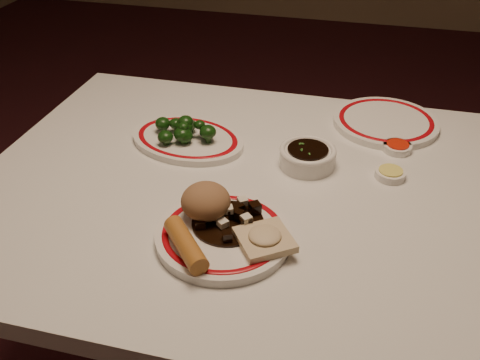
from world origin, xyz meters
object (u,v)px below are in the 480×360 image
object	(u,v)px
stirfry_heap	(229,218)
soy_bowl	(307,157)
main_plate	(223,235)
broccoli_pile	(184,129)
fried_wonton	(265,238)
dining_table	(262,220)
rice_mound	(206,201)
spring_roll	(186,244)
broccoli_plate	(188,139)

from	to	relation	value
stirfry_heap	soy_bowl	xyz separation A→B (m)	(0.11, 0.25, -0.01)
main_plate	soy_bowl	distance (m)	0.30
broccoli_pile	main_plate	bearing A→B (deg)	-59.54
fried_wonton	broccoli_pile	size ratio (longest dim) A/B	0.81
fried_wonton	soy_bowl	bearing A→B (deg)	83.83
dining_table	rice_mound	distance (m)	0.22
spring_roll	broccoli_plate	xyz separation A→B (m)	(-0.13, 0.38, -0.03)
dining_table	spring_roll	distance (m)	0.29
main_plate	rice_mound	xyz separation A→B (m)	(-0.04, 0.04, 0.04)
main_plate	rice_mound	world-z (taller)	rice_mound
main_plate	soy_bowl	size ratio (longest dim) A/B	2.31
dining_table	main_plate	bearing A→B (deg)	-100.21
spring_roll	fried_wonton	world-z (taller)	spring_roll
fried_wonton	stirfry_heap	world-z (taller)	stirfry_heap
main_plate	broccoli_pile	bearing A→B (deg)	120.46
dining_table	rice_mound	size ratio (longest dim) A/B	13.18
dining_table	broccoli_pile	size ratio (longest dim) A/B	7.84
stirfry_heap	broccoli_pile	size ratio (longest dim) A/B	0.86
main_plate	broccoli_pile	xyz separation A→B (m)	(-0.18, 0.31, 0.03)
main_plate	broccoli_pile	world-z (taller)	broccoli_pile
main_plate	stirfry_heap	bearing A→B (deg)	83.88
fried_wonton	soy_bowl	xyz separation A→B (m)	(0.03, 0.29, -0.01)
stirfry_heap	broccoli_pile	distance (m)	0.33
main_plate	spring_roll	distance (m)	0.09
rice_mound	stirfry_heap	world-z (taller)	rice_mound
broccoli_plate	fried_wonton	bearing A→B (deg)	-52.10
soy_bowl	dining_table	bearing A→B (deg)	-127.88
broccoli_plate	soy_bowl	size ratio (longest dim) A/B	2.59
rice_mound	broccoli_plate	distance (m)	0.31
rice_mound	broccoli_pile	bearing A→B (deg)	116.97
rice_mound	dining_table	bearing A→B (deg)	62.60
dining_table	broccoli_plate	bearing A→B (deg)	148.56
main_plate	broccoli_plate	world-z (taller)	main_plate
rice_mound	fried_wonton	bearing A→B (deg)	-21.99
rice_mound	broccoli_plate	xyz separation A→B (m)	(-0.13, 0.27, -0.04)
fried_wonton	broccoli_pile	bearing A→B (deg)	129.03
rice_mound	broccoli_pile	world-z (taller)	rice_mound
spring_roll	fried_wonton	bearing A→B (deg)	-16.04
soy_bowl	main_plate	bearing A→B (deg)	-111.13
broccoli_pile	spring_roll	bearing A→B (deg)	-70.33
main_plate	stirfry_heap	size ratio (longest dim) A/B	2.11
broccoli_pile	soy_bowl	distance (m)	0.29
dining_table	spring_roll	bearing A→B (deg)	-107.61
spring_roll	stirfry_heap	size ratio (longest dim) A/B	0.95
dining_table	broccoli_plate	world-z (taller)	broccoli_plate
rice_mound	main_plate	bearing A→B (deg)	-40.73
stirfry_heap	broccoli_pile	bearing A→B (deg)	123.45
main_plate	soy_bowl	world-z (taller)	soy_bowl
rice_mound	spring_roll	xyz separation A→B (m)	(-0.00, -0.10, -0.02)
main_plate	spring_roll	xyz separation A→B (m)	(-0.05, -0.07, 0.02)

